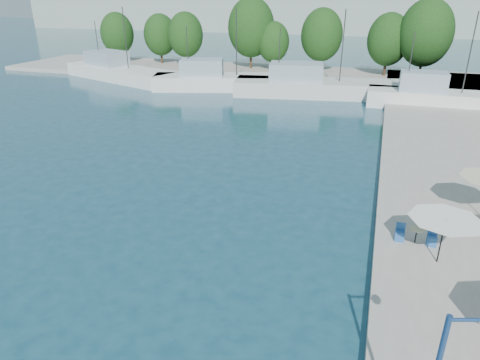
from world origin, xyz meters
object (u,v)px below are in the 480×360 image
(trawler_02, at_px, (219,81))
(trawler_03, at_px, (317,87))
(trawler_01, at_px, (118,72))
(umbrella_white, at_px, (445,225))
(trawler_04, at_px, (440,99))

(trawler_02, bearing_deg, trawler_03, -16.80)
(trawler_01, xyz_separation_m, umbrella_white, (39.44, -36.41, 1.37))
(trawler_01, bearing_deg, umbrella_white, -22.15)
(trawler_04, bearing_deg, umbrella_white, -95.32)
(trawler_01, height_order, umbrella_white, trawler_01)
(trawler_04, bearing_deg, trawler_02, 175.04)
(trawler_02, height_order, umbrella_white, trawler_02)
(trawler_01, bearing_deg, trawler_02, 13.34)
(trawler_01, relative_size, trawler_02, 1.09)
(trawler_04, bearing_deg, trawler_03, 170.17)
(umbrella_white, bearing_deg, trawler_01, 137.29)
(trawler_04, xyz_separation_m, umbrella_white, (-2.89, -32.18, 1.37))
(trawler_03, height_order, umbrella_white, trawler_03)
(trawler_02, height_order, trawler_03, same)
(trawler_02, relative_size, umbrella_white, 5.97)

